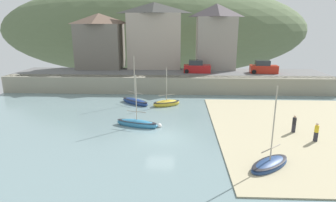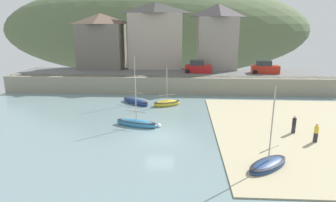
{
  "view_description": "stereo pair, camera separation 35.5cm",
  "coord_description": "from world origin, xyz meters",
  "px_view_note": "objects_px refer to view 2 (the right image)",
  "views": [
    {
      "loc": [
        1.67,
        -23.35,
        9.55
      ],
      "look_at": [
        0.4,
        6.58,
        1.53
      ],
      "focal_mm": 30.33,
      "sensor_mm": 36.0,
      "label": 1
    },
    {
      "loc": [
        2.03,
        -23.33,
        9.55
      ],
      "look_at": [
        0.4,
        6.58,
        1.53
      ],
      "focal_mm": 30.33,
      "sensor_mm": 36.0,
      "label": 2
    }
  ],
  "objects_px": {
    "waterfront_building_left": "(102,41)",
    "waterfront_building_centre": "(156,36)",
    "sailboat_tall_mast": "(136,123)",
    "motorboat_with_cabin": "(268,165)",
    "parked_car_near_slipway": "(198,68)",
    "sailboat_blue_trim": "(136,101)",
    "person_near_water": "(294,124)",
    "mooring_buoy": "(159,126)",
    "waterfront_building_right": "(217,36)",
    "parked_car_by_wall": "(265,68)",
    "person_on_slipway": "(316,132)",
    "rowboat_small_beached": "(167,103)"
  },
  "relations": [
    {
      "from": "waterfront_building_left",
      "to": "parked_car_by_wall",
      "type": "bearing_deg",
      "value": -9.65
    },
    {
      "from": "sailboat_blue_trim",
      "to": "parked_car_by_wall",
      "type": "bearing_deg",
      "value": 66.88
    },
    {
      "from": "waterfront_building_left",
      "to": "mooring_buoy",
      "type": "distance_m",
      "value": 26.45
    },
    {
      "from": "sailboat_tall_mast",
      "to": "motorboat_with_cabin",
      "type": "bearing_deg",
      "value": -20.45
    },
    {
      "from": "waterfront_building_left",
      "to": "rowboat_small_beached",
      "type": "relative_size",
      "value": 1.85
    },
    {
      "from": "waterfront_building_right",
      "to": "person_near_water",
      "type": "relative_size",
      "value": 6.51
    },
    {
      "from": "parked_car_near_slipway",
      "to": "person_near_water",
      "type": "relative_size",
      "value": 2.59
    },
    {
      "from": "waterfront_building_left",
      "to": "waterfront_building_right",
      "type": "distance_m",
      "value": 19.5
    },
    {
      "from": "parked_car_near_slipway",
      "to": "parked_car_by_wall",
      "type": "distance_m",
      "value": 10.23
    },
    {
      "from": "waterfront_building_right",
      "to": "sailboat_blue_trim",
      "type": "relative_size",
      "value": 1.72
    },
    {
      "from": "waterfront_building_centre",
      "to": "rowboat_small_beached",
      "type": "distance_m",
      "value": 17.08
    },
    {
      "from": "waterfront_building_left",
      "to": "sailboat_tall_mast",
      "type": "relative_size",
      "value": 1.73
    },
    {
      "from": "person_on_slipway",
      "to": "person_near_water",
      "type": "distance_m",
      "value": 2.29
    },
    {
      "from": "person_near_water",
      "to": "waterfront_building_right",
      "type": "bearing_deg",
      "value": 100.7
    },
    {
      "from": "parked_car_by_wall",
      "to": "rowboat_small_beached",
      "type": "bearing_deg",
      "value": -138.99
    },
    {
      "from": "person_near_water",
      "to": "person_on_slipway",
      "type": "bearing_deg",
      "value": -62.75
    },
    {
      "from": "waterfront_building_centre",
      "to": "parked_car_by_wall",
      "type": "relative_size",
      "value": 2.56
    },
    {
      "from": "waterfront_building_centre",
      "to": "motorboat_with_cabin",
      "type": "height_order",
      "value": "waterfront_building_centre"
    },
    {
      "from": "parked_car_by_wall",
      "to": "sailboat_tall_mast",
      "type": "bearing_deg",
      "value": -128.4
    },
    {
      "from": "motorboat_with_cabin",
      "to": "parked_car_near_slipway",
      "type": "height_order",
      "value": "motorboat_with_cabin"
    },
    {
      "from": "waterfront_building_right",
      "to": "sailboat_blue_trim",
      "type": "xyz_separation_m",
      "value": [
        -11.48,
        -14.37,
        -7.47
      ]
    },
    {
      "from": "waterfront_building_right",
      "to": "parked_car_near_slipway",
      "type": "distance_m",
      "value": 7.19
    },
    {
      "from": "parked_car_near_slipway",
      "to": "person_near_water",
      "type": "height_order",
      "value": "parked_car_near_slipway"
    },
    {
      "from": "waterfront_building_right",
      "to": "parked_car_near_slipway",
      "type": "bearing_deg",
      "value": -125.9
    },
    {
      "from": "sailboat_blue_trim",
      "to": "sailboat_tall_mast",
      "type": "bearing_deg",
      "value": -41.25
    },
    {
      "from": "parked_car_near_slipway",
      "to": "rowboat_small_beached",
      "type": "bearing_deg",
      "value": -108.44
    },
    {
      "from": "parked_car_near_slipway",
      "to": "mooring_buoy",
      "type": "bearing_deg",
      "value": -100.65
    },
    {
      "from": "rowboat_small_beached",
      "to": "sailboat_tall_mast",
      "type": "height_order",
      "value": "sailboat_tall_mast"
    },
    {
      "from": "person_on_slipway",
      "to": "person_near_water",
      "type": "xyz_separation_m",
      "value": [
        -1.05,
        2.03,
        0.0
      ]
    },
    {
      "from": "mooring_buoy",
      "to": "waterfront_building_right",
      "type": "bearing_deg",
      "value": 71.01
    },
    {
      "from": "sailboat_tall_mast",
      "to": "parked_car_near_slipway",
      "type": "distance_m",
      "value": 19.51
    },
    {
      "from": "parked_car_by_wall",
      "to": "person_on_slipway",
      "type": "xyz_separation_m",
      "value": [
        -1.42,
        -21.37,
        -2.22
      ]
    },
    {
      "from": "sailboat_tall_mast",
      "to": "rowboat_small_beached",
      "type": "bearing_deg",
      "value": 88.17
    },
    {
      "from": "waterfront_building_left",
      "to": "rowboat_small_beached",
      "type": "bearing_deg",
      "value": -51.44
    },
    {
      "from": "waterfront_building_right",
      "to": "rowboat_small_beached",
      "type": "xyz_separation_m",
      "value": [
        -7.49,
        -15.05,
        -7.47
      ]
    },
    {
      "from": "waterfront_building_left",
      "to": "parked_car_near_slipway",
      "type": "height_order",
      "value": "waterfront_building_left"
    },
    {
      "from": "waterfront_building_centre",
      "to": "sailboat_tall_mast",
      "type": "xyz_separation_m",
      "value": [
        0.19,
        -22.56,
        -7.6
      ]
    },
    {
      "from": "mooring_buoy",
      "to": "sailboat_tall_mast",
      "type": "bearing_deg",
      "value": 175.76
    },
    {
      "from": "waterfront_building_right",
      "to": "parked_car_near_slipway",
      "type": "height_order",
      "value": "waterfront_building_right"
    },
    {
      "from": "parked_car_near_slipway",
      "to": "person_near_water",
      "type": "xyz_separation_m",
      "value": [
        7.76,
        -19.33,
        -2.22
      ]
    },
    {
      "from": "waterfront_building_left",
      "to": "motorboat_with_cabin",
      "type": "relative_size",
      "value": 1.53
    },
    {
      "from": "sailboat_blue_trim",
      "to": "motorboat_with_cabin",
      "type": "distance_m",
      "value": 20.02
    },
    {
      "from": "motorboat_with_cabin",
      "to": "person_near_water",
      "type": "distance_m",
      "value": 7.88
    },
    {
      "from": "waterfront_building_right",
      "to": "motorboat_with_cabin",
      "type": "xyz_separation_m",
      "value": [
        0.37,
        -30.5,
        -7.5
      ]
    },
    {
      "from": "waterfront_building_left",
      "to": "person_near_water",
      "type": "xyz_separation_m",
      "value": [
        24.0,
        -23.83,
        -6.03
      ]
    },
    {
      "from": "parked_car_by_wall",
      "to": "person_on_slipway",
      "type": "relative_size",
      "value": 2.61
    },
    {
      "from": "sailboat_blue_trim",
      "to": "mooring_buoy",
      "type": "xyz_separation_m",
      "value": [
        3.66,
        -8.35,
        -0.15
      ]
    },
    {
      "from": "waterfront_building_left",
      "to": "waterfront_building_centre",
      "type": "xyz_separation_m",
      "value": [
        9.27,
        0.0,
        0.87
      ]
    },
    {
      "from": "sailboat_blue_trim",
      "to": "parked_car_by_wall",
      "type": "relative_size",
      "value": 1.45
    },
    {
      "from": "rowboat_small_beached",
      "to": "sailboat_blue_trim",
      "type": "bearing_deg",
      "value": 145.29
    }
  ]
}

